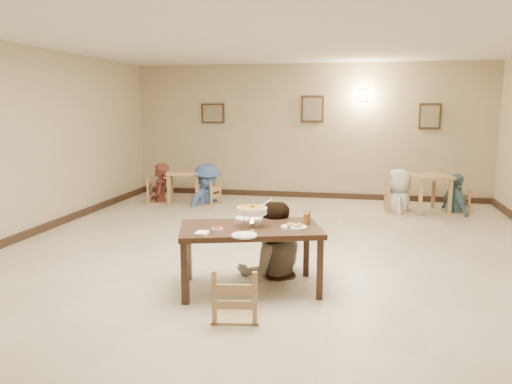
% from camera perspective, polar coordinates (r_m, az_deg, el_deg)
% --- Properties ---
extents(floor, '(10.00, 10.00, 0.00)m').
position_cam_1_polar(floor, '(6.71, 1.38, -8.09)').
color(floor, '#BDB09D').
rests_on(floor, ground).
extents(ceiling, '(10.00, 10.00, 0.00)m').
position_cam_1_polar(ceiling, '(6.46, 1.49, 18.17)').
color(ceiling, silver).
rests_on(ceiling, wall_back).
extents(wall_back, '(10.00, 0.00, 10.00)m').
position_cam_1_polar(wall_back, '(11.36, 5.93, 6.88)').
color(wall_back, tan).
rests_on(wall_back, floor).
extents(baseboard_back, '(8.00, 0.06, 0.12)m').
position_cam_1_polar(baseboard_back, '(11.49, 5.79, -0.32)').
color(baseboard_back, black).
rests_on(baseboard_back, floor).
extents(baseboard_left, '(0.06, 10.00, 0.12)m').
position_cam_1_polar(baseboard_left, '(8.33, -26.70, -5.17)').
color(baseboard_left, black).
rests_on(baseboard_left, floor).
extents(picture_a, '(0.55, 0.04, 0.45)m').
position_cam_1_polar(picture_a, '(11.73, -4.95, 8.94)').
color(picture_a, '#372514').
rests_on(picture_a, wall_back).
extents(picture_b, '(0.50, 0.04, 0.60)m').
position_cam_1_polar(picture_b, '(11.29, 6.46, 9.40)').
color(picture_b, '#372514').
rests_on(picture_b, wall_back).
extents(picture_c, '(0.45, 0.04, 0.55)m').
position_cam_1_polar(picture_c, '(11.34, 19.26, 8.16)').
color(picture_c, '#372514').
rests_on(picture_c, wall_back).
extents(wall_sconce, '(0.16, 0.05, 0.22)m').
position_cam_1_polar(wall_sconce, '(11.25, 12.18, 10.77)').
color(wall_sconce, '#FFD88C').
rests_on(wall_sconce, wall_back).
extents(main_table, '(1.74, 1.29, 0.73)m').
position_cam_1_polar(main_table, '(5.60, -0.65, -4.79)').
color(main_table, '#372116').
rests_on(main_table, floor).
extents(chair_far, '(0.42, 0.42, 0.90)m').
position_cam_1_polar(chair_far, '(6.27, 1.98, -5.09)').
color(chair_far, tan).
rests_on(chair_far, floor).
extents(chair_near, '(0.46, 0.46, 0.99)m').
position_cam_1_polar(chair_near, '(4.93, -2.28, -8.70)').
color(chair_near, tan).
rests_on(chair_near, floor).
extents(main_diner, '(1.08, 0.97, 1.82)m').
position_cam_1_polar(main_diner, '(6.08, 1.88, -1.09)').
color(main_diner, gray).
rests_on(main_diner, floor).
extents(curry_warmer, '(0.38, 0.34, 0.30)m').
position_cam_1_polar(curry_warmer, '(5.57, -0.46, -2.15)').
color(curry_warmer, silver).
rests_on(curry_warmer, main_table).
extents(rice_plate_far, '(0.32, 0.32, 0.07)m').
position_cam_1_polar(rice_plate_far, '(5.92, -0.85, -3.04)').
color(rice_plate_far, white).
rests_on(rice_plate_far, main_table).
extents(rice_plate_near, '(0.27, 0.27, 0.06)m').
position_cam_1_polar(rice_plate_near, '(5.18, -1.37, -4.93)').
color(rice_plate_near, white).
rests_on(rice_plate_near, main_table).
extents(fried_plate, '(0.29, 0.29, 0.06)m').
position_cam_1_polar(fried_plate, '(5.52, 4.34, -3.96)').
color(fried_plate, white).
rests_on(fried_plate, main_table).
extents(chili_dish, '(0.12, 0.12, 0.03)m').
position_cam_1_polar(chili_dish, '(5.46, -4.45, -4.19)').
color(chili_dish, white).
rests_on(chili_dish, main_table).
extents(napkin_cutlery, '(0.15, 0.25, 0.03)m').
position_cam_1_polar(napkin_cutlery, '(5.27, -6.16, -4.71)').
color(napkin_cutlery, white).
rests_on(napkin_cutlery, main_table).
extents(drink_glass, '(0.08, 0.08, 0.15)m').
position_cam_1_polar(drink_glass, '(5.73, 5.85, -2.94)').
color(drink_glass, white).
rests_on(drink_glass, main_table).
extents(bg_table_left, '(0.88, 0.88, 0.70)m').
position_cam_1_polar(bg_table_left, '(10.77, -8.27, 1.71)').
color(bg_table_left, tan).
rests_on(bg_table_left, floor).
extents(bg_table_right, '(0.95, 0.95, 0.73)m').
position_cam_1_polar(bg_table_right, '(10.33, 19.05, 1.10)').
color(bg_table_right, tan).
rests_on(bg_table_right, floor).
extents(bg_chair_ll, '(0.50, 0.50, 1.06)m').
position_cam_1_polar(bg_chair_ll, '(10.94, -10.93, 1.52)').
color(bg_chair_ll, tan).
rests_on(bg_chair_ll, floor).
extents(bg_chair_lr, '(0.46, 0.46, 0.98)m').
position_cam_1_polar(bg_chair_lr, '(10.56, -5.64, 1.15)').
color(bg_chair_lr, tan).
rests_on(bg_chair_lr, floor).
extents(bg_chair_rl, '(0.51, 0.51, 1.09)m').
position_cam_1_polar(bg_chair_rl, '(10.23, 16.09, 0.86)').
color(bg_chair_rl, tan).
rests_on(bg_chair_rl, floor).
extents(bg_chair_rr, '(0.41, 0.41, 0.87)m').
position_cam_1_polar(bg_chair_rr, '(10.47, 21.89, 0.13)').
color(bg_chair_rr, tan).
rests_on(bg_chair_rr, floor).
extents(bg_diner_a, '(0.57, 0.72, 1.71)m').
position_cam_1_polar(bg_diner_a, '(10.90, -10.99, 3.23)').
color(bg_diner_a, '#5C2820').
rests_on(bg_diner_a, floor).
extents(bg_diner_b, '(1.02, 1.29, 1.74)m').
position_cam_1_polar(bg_diner_b, '(10.51, -5.67, 3.23)').
color(bg_diner_b, '#4064A7').
rests_on(bg_diner_b, floor).
extents(bg_diner_c, '(0.56, 0.84, 1.70)m').
position_cam_1_polar(bg_diner_c, '(10.18, 16.17, 2.56)').
color(bg_diner_c, silver).
rests_on(bg_diner_c, floor).
extents(bg_diner_d, '(0.66, 0.99, 1.56)m').
position_cam_1_polar(bg_diner_d, '(10.43, 22.01, 2.00)').
color(bg_diner_d, slate).
rests_on(bg_diner_d, floor).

